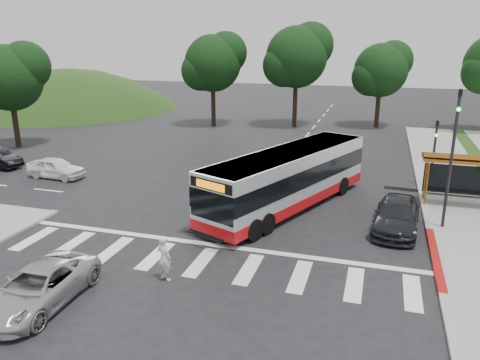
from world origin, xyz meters
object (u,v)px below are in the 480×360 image
at_px(pedestrian, 164,258).
at_px(dark_sedan, 397,215).
at_px(transit_bus, 288,180).
at_px(silver_suv_south, 39,287).

height_order(pedestrian, dark_sedan, pedestrian).
xyz_separation_m(transit_bus, silver_suv_south, (-6.11, -11.66, -0.87)).
bearing_deg(dark_sedan, silver_suv_south, -133.57).
height_order(dark_sedan, silver_suv_south, dark_sedan).
relative_size(dark_sedan, silver_suv_south, 1.02).
distance_m(transit_bus, pedestrian, 9.36).
distance_m(transit_bus, silver_suv_south, 13.19).
bearing_deg(dark_sedan, transit_bus, 170.35).
bearing_deg(silver_suv_south, pedestrian, 39.10).
xyz_separation_m(dark_sedan, silver_suv_south, (-11.54, -10.26, -0.04)).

